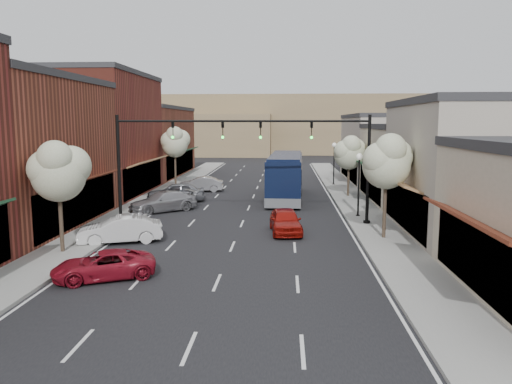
% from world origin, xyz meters
% --- Properties ---
extents(ground, '(160.00, 160.00, 0.00)m').
position_xyz_m(ground, '(0.00, 0.00, 0.00)').
color(ground, black).
rests_on(ground, ground).
extents(sidewalk_left, '(2.80, 73.00, 0.15)m').
position_xyz_m(sidewalk_left, '(-8.40, 18.50, 0.07)').
color(sidewalk_left, gray).
rests_on(sidewalk_left, ground).
extents(sidewalk_right, '(2.80, 73.00, 0.15)m').
position_xyz_m(sidewalk_right, '(8.40, 18.50, 0.07)').
color(sidewalk_right, gray).
rests_on(sidewalk_right, ground).
extents(curb_left, '(0.25, 73.00, 0.17)m').
position_xyz_m(curb_left, '(-7.00, 18.50, 0.07)').
color(curb_left, gray).
rests_on(curb_left, ground).
extents(curb_right, '(0.25, 73.00, 0.17)m').
position_xyz_m(curb_right, '(7.00, 18.50, 0.07)').
color(curb_right, gray).
rests_on(curb_right, ground).
extents(bldg_left_midnear, '(10.14, 14.10, 9.40)m').
position_xyz_m(bldg_left_midnear, '(-14.23, 6.00, 4.66)').
color(bldg_left_midnear, brown).
rests_on(bldg_left_midnear, ground).
extents(bldg_left_midfar, '(10.14, 14.10, 10.90)m').
position_xyz_m(bldg_left_midfar, '(-14.24, 20.00, 5.40)').
color(bldg_left_midfar, maroon).
rests_on(bldg_left_midfar, ground).
extents(bldg_left_far, '(10.14, 18.10, 8.40)m').
position_xyz_m(bldg_left_far, '(-14.22, 36.00, 4.16)').
color(bldg_left_far, brown).
rests_on(bldg_left_far, ground).
extents(bldg_right_midnear, '(9.14, 12.10, 7.90)m').
position_xyz_m(bldg_right_midnear, '(13.72, 6.00, 3.91)').
color(bldg_right_midnear, '#A09789').
rests_on(bldg_right_midnear, ground).
extents(bldg_right_midfar, '(9.14, 12.10, 6.40)m').
position_xyz_m(bldg_right_midfar, '(13.70, 18.00, 3.17)').
color(bldg_right_midfar, beige).
rests_on(bldg_right_midfar, ground).
extents(bldg_right_far, '(9.14, 16.10, 7.40)m').
position_xyz_m(bldg_right_far, '(13.71, 32.00, 3.66)').
color(bldg_right_far, '#A09789').
rests_on(bldg_right_far, ground).
extents(hill_far, '(120.00, 30.00, 12.00)m').
position_xyz_m(hill_far, '(0.00, 90.00, 6.00)').
color(hill_far, '#7A6647').
rests_on(hill_far, ground).
extents(hill_near, '(50.00, 20.00, 8.00)m').
position_xyz_m(hill_near, '(-25.00, 78.00, 4.00)').
color(hill_near, '#7A6647').
rests_on(hill_near, ground).
extents(signal_mast_right, '(8.22, 0.46, 7.00)m').
position_xyz_m(signal_mast_right, '(5.62, 8.00, 4.62)').
color(signal_mast_right, black).
rests_on(signal_mast_right, ground).
extents(signal_mast_left, '(8.22, 0.46, 7.00)m').
position_xyz_m(signal_mast_left, '(-5.62, 8.00, 4.62)').
color(signal_mast_left, black).
rests_on(signal_mast_left, ground).
extents(tree_right_near, '(2.85, 2.65, 5.95)m').
position_xyz_m(tree_right_near, '(8.35, 3.94, 4.45)').
color(tree_right_near, '#47382B').
rests_on(tree_right_near, ground).
extents(tree_right_far, '(2.85, 2.65, 5.43)m').
position_xyz_m(tree_right_far, '(8.35, 19.94, 3.99)').
color(tree_right_far, '#47382B').
rests_on(tree_right_far, ground).
extents(tree_left_near, '(2.85, 2.65, 5.69)m').
position_xyz_m(tree_left_near, '(-8.25, -0.06, 4.22)').
color(tree_left_near, '#47382B').
rests_on(tree_left_near, ground).
extents(tree_left_far, '(2.85, 2.65, 6.13)m').
position_xyz_m(tree_left_far, '(-8.25, 25.94, 4.60)').
color(tree_left_far, '#47382B').
rests_on(tree_left_far, ground).
extents(lamp_post_near, '(0.44, 0.44, 4.44)m').
position_xyz_m(lamp_post_near, '(7.80, 10.50, 3.01)').
color(lamp_post_near, black).
rests_on(lamp_post_near, ground).
extents(lamp_post_far, '(0.44, 0.44, 4.44)m').
position_xyz_m(lamp_post_far, '(7.80, 28.00, 3.01)').
color(lamp_post_far, black).
rests_on(lamp_post_far, ground).
extents(coach_bus, '(3.16, 12.55, 3.81)m').
position_xyz_m(coach_bus, '(2.83, 18.99, 1.98)').
color(coach_bus, black).
rests_on(coach_bus, ground).
extents(red_hatchback, '(2.14, 4.45, 1.47)m').
position_xyz_m(red_hatchback, '(2.81, 5.45, 0.73)').
color(red_hatchback, '#95110A').
rests_on(red_hatchback, ground).
extents(parked_car_a, '(4.65, 3.52, 1.17)m').
position_xyz_m(parked_car_a, '(-4.82, -3.76, 0.59)').
color(parked_car_a, maroon).
rests_on(parked_car_a, ground).
extents(parked_car_b, '(4.76, 2.94, 1.48)m').
position_xyz_m(parked_car_b, '(-6.20, 2.49, 0.74)').
color(parked_car_b, silver).
rests_on(parked_car_b, ground).
extents(parked_car_c, '(5.26, 4.84, 1.48)m').
position_xyz_m(parked_car_c, '(-6.20, 12.12, 0.74)').
color(parked_car_c, gray).
rests_on(parked_car_c, ground).
extents(parked_car_d, '(4.99, 2.58, 1.62)m').
position_xyz_m(parked_car_d, '(-6.20, 16.62, 0.81)').
color(parked_car_d, slate).
rests_on(parked_car_d, ground).
extents(parked_car_e, '(4.38, 1.87, 1.41)m').
position_xyz_m(parked_car_e, '(-5.21, 22.83, 0.70)').
color(parked_car_e, '#99999E').
rests_on(parked_car_e, ground).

